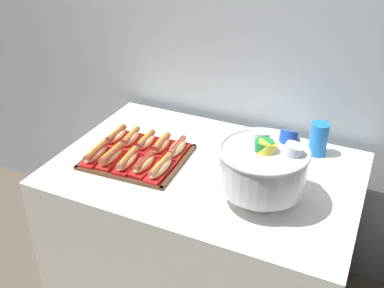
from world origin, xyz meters
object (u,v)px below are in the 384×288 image
Objects in this scene: hot_dog_1 at (112,156)px; hot_dog_6 at (131,139)px; hot_dog_0 at (96,154)px; hot_dog_4 at (161,168)px; hot_dog_7 at (146,142)px; hot_dog_9 at (177,149)px; hot_dog_3 at (144,164)px; buffet_table at (205,234)px; serving_tray at (138,157)px; punch_bowl at (264,166)px; hot_dog_2 at (128,161)px; hot_dog_8 at (161,145)px; hot_dog_5 at (116,136)px; cup_stack at (318,139)px.

hot_dog_6 is (-0.01, 0.16, -0.00)m from hot_dog_1.
hot_dog_0 is 1.10× the size of hot_dog_1.
hot_dog_7 is at bearing 135.26° from hot_dog_4.
hot_dog_3 is at bearing -111.46° from hot_dog_9.
buffet_table is 2.95× the size of serving_tray.
hot_dog_0 is at bearing -111.46° from hot_dog_6.
hot_dog_6 is at bearing 168.09° from punch_bowl.
hot_dog_2 is at bearing -87.02° from hot_dog_7.
buffet_table is at bearing 157.20° from punch_bowl.
hot_dog_4 is 0.43m from punch_bowl.
hot_dog_0 is at bearing -148.21° from serving_tray.
serving_tray is 2.56× the size of hot_dog_9.
hot_dog_8 is at bearing 2.98° from hot_dog_7.
hot_dog_9 reaches higher than serving_tray.
serving_tray is 0.17m from hot_dog_4.
hot_dog_8 reaches higher than hot_dog_9.
hot_dog_6 and hot_dog_8 have the same top height.
hot_dog_8 reaches higher than hot_dog_5.
hot_dog_9 is (0.07, 0.00, -0.00)m from hot_dog_8.
hot_dog_7 reaches higher than hot_dog_2.
hot_dog_3 is 0.86× the size of hot_dog_4.
hot_dog_3 reaches higher than hot_dog_5.
hot_dog_2 is 0.08m from hot_dog_3.
hot_dog_5 is at bearing 117.43° from hot_dog_1.
hot_dog_2 is 0.97× the size of hot_dog_4.
serving_tray is at bearing -148.21° from hot_dog_9.
cup_stack is (0.61, 0.44, 0.04)m from hot_dog_3.
serving_tray is at bearing -129.29° from hot_dog_8.
hot_dog_3 is at bearing -44.74° from hot_dog_6.
hot_dog_8 is (0.07, 0.17, 0.00)m from hot_dog_2.
hot_dog_5 is 0.23m from hot_dog_8.
hot_dog_3 is 0.99× the size of hot_dog_7.
hot_dog_7 is 0.75m from cup_stack.
hot_dog_8 reaches higher than hot_dog_7.
hot_dog_3 is at bearing 2.98° from hot_dog_2.
hot_dog_8 is at bearing 163.81° from punch_bowl.
hot_dog_8 reaches higher than hot_dog_0.
punch_bowl reaches higher than hot_dog_8.
buffet_table is 0.44m from hot_dog_4.
punch_bowl is (0.57, -0.06, 0.14)m from serving_tray.
hot_dog_0 is (-0.15, -0.09, 0.03)m from serving_tray.
hot_dog_2 is at bearing -87.02° from serving_tray.
hot_dog_4 is 1.10× the size of hot_dog_9.
serving_tray is 2.70× the size of hot_dog_5.
hot_dog_8 is at bearing 50.71° from serving_tray.
punch_bowl is at bearing 2.49° from hot_dog_2.
hot_dog_4 is at bearing -25.83° from hot_dog_5.
buffet_table is at bearing 25.53° from hot_dog_2.
buffet_table is at bearing -7.55° from hot_dog_8.
hot_dog_1 is 0.65m from punch_bowl.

